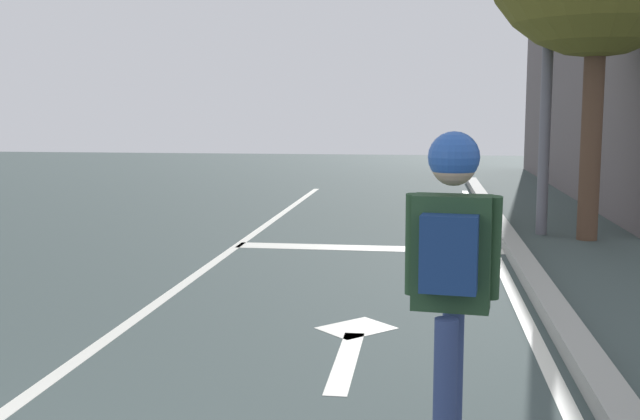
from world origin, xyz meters
TOP-DOWN VIEW (x-y plane):
  - lane_line_center at (-0.19, 6.00)m, footprint 0.12×20.00m
  - lane_line_curbside at (3.19, 6.00)m, footprint 0.12×20.00m
  - stop_bar at (1.57, 8.50)m, footprint 3.53×0.40m
  - lane_arrow_stem at (1.75, 3.90)m, footprint 0.16×1.40m
  - lane_arrow_head at (1.75, 4.75)m, footprint 0.71×0.71m
  - curb_strip at (3.44, 6.00)m, footprint 0.24×24.00m
  - skater at (2.43, 2.19)m, footprint 0.45×0.62m
  - traffic_signal_mast at (3.09, 10.00)m, footprint 4.12×0.34m

SIDE VIEW (x-z plane):
  - lane_line_center at x=-0.19m, z-range 0.00..0.01m
  - lane_line_curbside at x=3.19m, z-range 0.00..0.01m
  - stop_bar at x=1.57m, z-range 0.00..0.01m
  - lane_arrow_stem at x=1.75m, z-range 0.00..0.01m
  - lane_arrow_head at x=1.75m, z-range 0.00..0.01m
  - curb_strip at x=3.44m, z-range 0.00..0.14m
  - skater at x=2.43m, z-range 0.29..1.93m
  - traffic_signal_mast at x=3.09m, z-range 0.87..5.70m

